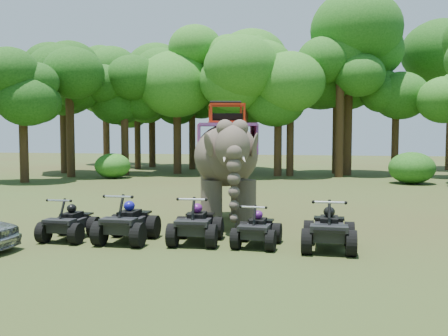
{
  "coord_description": "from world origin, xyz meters",
  "views": [
    {
      "loc": [
        3.04,
        -14.25,
        3.0
      ],
      "look_at": [
        0.0,
        1.2,
        1.9
      ],
      "focal_mm": 40.0,
      "sensor_mm": 36.0,
      "label": 1
    }
  ],
  "objects_px": {
    "atv_1": "(127,217)",
    "atv_4": "(329,224)",
    "elephant": "(227,163)",
    "atv_3": "(257,224)",
    "atv_0": "(69,218)",
    "atv_2": "(196,219)"
  },
  "relations": [
    {
      "from": "atv_1",
      "to": "atv_4",
      "type": "distance_m",
      "value": 5.47
    },
    {
      "from": "atv_1",
      "to": "elephant",
      "type": "bearing_deg",
      "value": 56.58
    },
    {
      "from": "atv_1",
      "to": "atv_3",
      "type": "xyz_separation_m",
      "value": [
        3.59,
        0.17,
        -0.11
      ]
    },
    {
      "from": "atv_0",
      "to": "atv_4",
      "type": "relative_size",
      "value": 0.9
    },
    {
      "from": "atv_3",
      "to": "atv_4",
      "type": "bearing_deg",
      "value": 1.35
    },
    {
      "from": "atv_2",
      "to": "atv_4",
      "type": "relative_size",
      "value": 0.97
    },
    {
      "from": "atv_2",
      "to": "atv_4",
      "type": "height_order",
      "value": "atv_4"
    },
    {
      "from": "elephant",
      "to": "atv_4",
      "type": "xyz_separation_m",
      "value": [
        3.29,
        -3.18,
        -1.36
      ]
    },
    {
      "from": "atv_3",
      "to": "atv_4",
      "type": "relative_size",
      "value": 0.85
    },
    {
      "from": "atv_0",
      "to": "atv_1",
      "type": "distance_m",
      "value": 1.72
    },
    {
      "from": "elephant",
      "to": "atv_1",
      "type": "relative_size",
      "value": 2.61
    },
    {
      "from": "atv_1",
      "to": "atv_2",
      "type": "xyz_separation_m",
      "value": [
        1.91,
        0.23,
        -0.03
      ]
    },
    {
      "from": "elephant",
      "to": "atv_0",
      "type": "bearing_deg",
      "value": -154.86
    },
    {
      "from": "atv_2",
      "to": "atv_3",
      "type": "bearing_deg",
      "value": -5.4
    },
    {
      "from": "atv_0",
      "to": "atv_2",
      "type": "relative_size",
      "value": 0.93
    },
    {
      "from": "atv_1",
      "to": "atv_4",
      "type": "relative_size",
      "value": 1.01
    },
    {
      "from": "atv_2",
      "to": "atv_4",
      "type": "bearing_deg",
      "value": -5.71
    },
    {
      "from": "atv_0",
      "to": "atv_3",
      "type": "height_order",
      "value": "atv_0"
    },
    {
      "from": "atv_0",
      "to": "elephant",
      "type": "bearing_deg",
      "value": 40.93
    },
    {
      "from": "atv_1",
      "to": "atv_2",
      "type": "distance_m",
      "value": 1.92
    },
    {
      "from": "atv_0",
      "to": "atv_3",
      "type": "bearing_deg",
      "value": 2.87
    },
    {
      "from": "atv_0",
      "to": "atv_4",
      "type": "xyz_separation_m",
      "value": [
        7.18,
        0.14,
        0.07
      ]
    }
  ]
}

